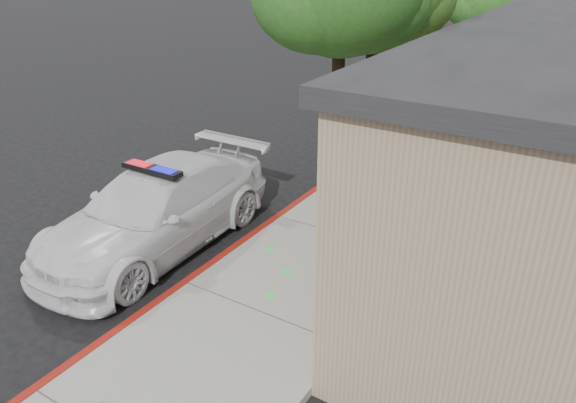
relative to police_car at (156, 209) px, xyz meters
The scene contains 5 objects.
ground 1.88m from the police_car, 33.00° to the right, with size 120.00×120.00×0.00m, color black.
sidewalk 3.74m from the police_car, 34.42° to the left, with size 3.20×60.00×0.15m, color gray.
red_curb 2.65m from the police_car, 54.37° to the left, with size 0.14×60.00×0.16m, color #9D1C11.
police_car is the anchor object (origin of this frame).
street_tree_far 13.43m from the police_car, 77.70° to the left, with size 2.70×2.52×4.77m.
Camera 1 is at (5.88, -5.90, 5.57)m, focal length 34.24 mm.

